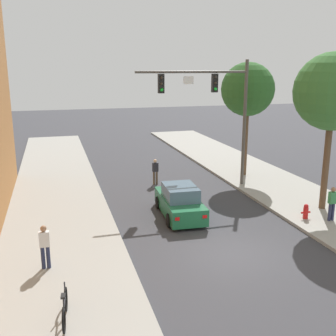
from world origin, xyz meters
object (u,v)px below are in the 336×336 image
at_px(pedestrian_crossing_road, 155,170).
at_px(fire_hydrant, 306,211).
at_px(car_lead_green, 180,202).
at_px(pedestrian_sidewalk_right_walker, 332,202).
at_px(street_tree_second, 248,90).
at_px(pedestrian_sidewalk_left_walker, 45,245).
at_px(bicycle_leaning, 65,308).
at_px(street_tree_nearest, 333,92).
at_px(traffic_signal_mast, 216,100).

relative_size(pedestrian_crossing_road, fire_hydrant, 2.28).
xyz_separation_m(car_lead_green, pedestrian_sidewalk_right_walker, (6.58, -2.91, 0.34)).
height_order(pedestrian_sidewalk_right_walker, fire_hydrant, pedestrian_sidewalk_right_walker).
height_order(car_lead_green, fire_hydrant, car_lead_green).
relative_size(pedestrian_sidewalk_right_walker, street_tree_second, 0.22).
xyz_separation_m(car_lead_green, pedestrian_sidewalk_left_walker, (-6.34, -4.08, 0.34)).
relative_size(car_lead_green, bicycle_leaning, 2.45).
xyz_separation_m(bicycle_leaning, fire_hydrant, (11.39, 5.12, -0.03)).
relative_size(pedestrian_sidewalk_right_walker, fire_hydrant, 2.28).
relative_size(bicycle_leaning, fire_hydrant, 2.46).
bearing_deg(pedestrian_crossing_road, car_lead_green, -92.20).
height_order(fire_hydrant, street_tree_nearest, street_tree_nearest).
bearing_deg(pedestrian_crossing_road, pedestrian_sidewalk_right_walker, -53.71).
xyz_separation_m(pedestrian_sidewalk_right_walker, bicycle_leaning, (-12.38, -4.56, -0.52)).
bearing_deg(traffic_signal_mast, fire_hydrant, -70.93).
height_order(pedestrian_sidewalk_right_walker, bicycle_leaning, pedestrian_sidewalk_right_walker).
relative_size(car_lead_green, pedestrian_sidewalk_right_walker, 2.64).
distance_m(car_lead_green, pedestrian_crossing_road, 5.76).
bearing_deg(pedestrian_sidewalk_left_walker, car_lead_green, 32.74).
bearing_deg(pedestrian_crossing_road, street_tree_second, 1.58).
relative_size(traffic_signal_mast, street_tree_nearest, 0.96).
bearing_deg(pedestrian_sidewalk_left_walker, street_tree_second, 38.04).
bearing_deg(car_lead_green, pedestrian_crossing_road, 87.80).
distance_m(pedestrian_crossing_road, street_tree_second, 7.91).
distance_m(car_lead_green, pedestrian_sidewalk_right_walker, 7.20).
relative_size(traffic_signal_mast, pedestrian_crossing_road, 4.57).
bearing_deg(bicycle_leaning, street_tree_nearest, 25.24).
distance_m(pedestrian_sidewalk_left_walker, street_tree_second, 16.90).
xyz_separation_m(pedestrian_crossing_road, fire_hydrant, (5.37, -8.10, -0.41)).
height_order(car_lead_green, pedestrian_sidewalk_right_walker, pedestrian_sidewalk_right_walker).
bearing_deg(fire_hydrant, pedestrian_sidewalk_right_walker, -29.38).
bearing_deg(car_lead_green, pedestrian_sidewalk_right_walker, -23.85).
xyz_separation_m(bicycle_leaning, street_tree_nearest, (13.09, 6.17, 5.50)).
relative_size(bicycle_leaning, street_tree_nearest, 0.23).
height_order(traffic_signal_mast, pedestrian_crossing_road, traffic_signal_mast).
height_order(pedestrian_crossing_road, street_tree_second, street_tree_second).
distance_m(traffic_signal_mast, street_tree_nearest, 6.56).
bearing_deg(fire_hydrant, street_tree_second, 84.12).
bearing_deg(car_lead_green, street_tree_second, 42.61).
distance_m(pedestrian_sidewalk_left_walker, fire_hydrant, 12.07).
distance_m(bicycle_leaning, fire_hydrant, 12.48).
relative_size(pedestrian_sidewalk_left_walker, street_tree_nearest, 0.21).
height_order(street_tree_nearest, street_tree_second, street_tree_nearest).
distance_m(car_lead_green, pedestrian_sidewalk_left_walker, 7.55).
height_order(bicycle_leaning, street_tree_second, street_tree_second).
bearing_deg(street_tree_second, car_lead_green, -137.39).
bearing_deg(street_tree_nearest, traffic_signal_mast, 126.55).
bearing_deg(bicycle_leaning, traffic_signal_mast, 51.10).
bearing_deg(bicycle_leaning, pedestrian_sidewalk_left_walker, 99.10).
distance_m(car_lead_green, fire_hydrant, 6.07).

